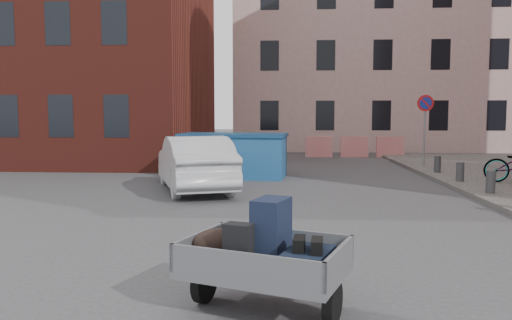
{
  "coord_description": "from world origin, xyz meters",
  "views": [
    {
      "loc": [
        0.97,
        -9.15,
        2.06
      ],
      "look_at": [
        0.32,
        1.32,
        1.1
      ],
      "focal_mm": 35.0,
      "sensor_mm": 36.0,
      "label": 1
    }
  ],
  "objects": [
    {
      "name": "bollards",
      "position": [
        6.0,
        3.4,
        0.4
      ],
      "size": [
        0.22,
        9.02,
        0.55
      ],
      "color": "#3A3A3D",
      "rests_on": "sidewalk"
    },
    {
      "name": "no_parking_sign",
      "position": [
        6.0,
        9.48,
        2.01
      ],
      "size": [
        0.6,
        0.09,
        2.65
      ],
      "color": "gray",
      "rests_on": "sidewalk"
    },
    {
      "name": "trailer",
      "position": [
        0.74,
        -4.12,
        0.61
      ],
      "size": [
        1.88,
        1.98,
        1.2
      ],
      "rotation": [
        0.0,
        0.0,
        -0.35
      ],
      "color": "black",
      "rests_on": "ground"
    },
    {
      "name": "dumpster",
      "position": [
        -0.78,
        7.1,
        0.73
      ],
      "size": [
        3.58,
        2.07,
        1.44
      ],
      "rotation": [
        0.0,
        0.0,
        -0.09
      ],
      "color": "#1E558F",
      "rests_on": "ground"
    },
    {
      "name": "building_brick",
      "position": [
        -9.0,
        13.0,
        7.0
      ],
      "size": [
        12.0,
        10.0,
        14.0
      ],
      "primitive_type": "cube",
      "color": "#591E16",
      "rests_on": "ground"
    },
    {
      "name": "barriers",
      "position": [
        4.2,
        15.0,
        0.5
      ],
      "size": [
        4.7,
        0.18,
        1.0
      ],
      "color": "red",
      "rests_on": "ground"
    },
    {
      "name": "ground",
      "position": [
        0.0,
        0.0,
        0.0
      ],
      "size": [
        120.0,
        120.0,
        0.0
      ],
      "primitive_type": "plane",
      "color": "#38383A",
      "rests_on": "ground"
    },
    {
      "name": "silver_car",
      "position": [
        -1.55,
        4.21,
        0.74
      ],
      "size": [
        3.01,
        4.76,
        1.48
      ],
      "primitive_type": "imported",
      "rotation": [
        0.0,
        0.0,
        3.49
      ],
      "color": "#B7B9BF",
      "rests_on": "ground"
    },
    {
      "name": "building_pink",
      "position": [
        6.0,
        22.0,
        7.0
      ],
      "size": [
        16.0,
        8.0,
        14.0
      ],
      "primitive_type": "cube",
      "color": "tan",
      "rests_on": "ground"
    }
  ]
}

